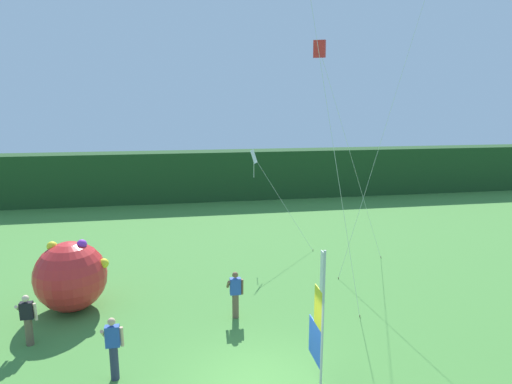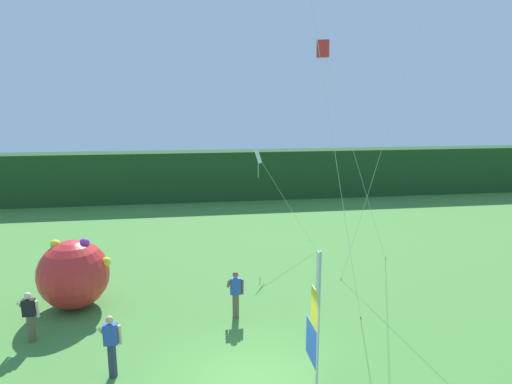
{
  "view_description": "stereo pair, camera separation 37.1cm",
  "coord_description": "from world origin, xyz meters",
  "px_view_note": "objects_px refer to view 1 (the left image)",
  "views": [
    {
      "loc": [
        -1.83,
        -9.64,
        7.07
      ],
      "look_at": [
        0.54,
        3.45,
        4.39
      ],
      "focal_mm": 30.36,
      "sensor_mm": 36.0,
      "label": 1
    },
    {
      "loc": [
        -1.46,
        -9.7,
        7.07
      ],
      "look_at": [
        0.54,
        3.45,
        4.39
      ],
      "focal_mm": 30.36,
      "sensor_mm": 36.0,
      "label": 2
    }
  ],
  "objects_px": {
    "banner_flag": "(319,323)",
    "person_near_banner": "(235,293)",
    "kite_white_diamond_2": "(257,163)",
    "inflatable_balloon": "(71,276)",
    "kite_red_box_0": "(320,50)",
    "person_far_left": "(28,319)",
    "person_mid_field": "(113,347)"
  },
  "relations": [
    {
      "from": "banner_flag",
      "to": "person_near_banner",
      "type": "height_order",
      "value": "banner_flag"
    },
    {
      "from": "banner_flag",
      "to": "kite_white_diamond_2",
      "type": "xyz_separation_m",
      "value": [
        0.54,
        11.21,
        2.49
      ]
    },
    {
      "from": "inflatable_balloon",
      "to": "banner_flag",
      "type": "bearing_deg",
      "value": -39.04
    },
    {
      "from": "person_near_banner",
      "to": "kite_white_diamond_2",
      "type": "distance_m",
      "value": 8.14
    },
    {
      "from": "banner_flag",
      "to": "kite_red_box_0",
      "type": "height_order",
      "value": "kite_red_box_0"
    },
    {
      "from": "person_far_left",
      "to": "inflatable_balloon",
      "type": "bearing_deg",
      "value": 71.47
    },
    {
      "from": "person_near_banner",
      "to": "inflatable_balloon",
      "type": "relative_size",
      "value": 0.64
    },
    {
      "from": "kite_white_diamond_2",
      "to": "inflatable_balloon",
      "type": "bearing_deg",
      "value": -144.29
    },
    {
      "from": "banner_flag",
      "to": "inflatable_balloon",
      "type": "distance_m",
      "value": 9.13
    },
    {
      "from": "person_near_banner",
      "to": "inflatable_balloon",
      "type": "xyz_separation_m",
      "value": [
        -5.56,
        1.61,
        0.37
      ]
    },
    {
      "from": "person_far_left",
      "to": "person_near_banner",
      "type": "bearing_deg",
      "value": 5.55
    },
    {
      "from": "person_far_left",
      "to": "kite_red_box_0",
      "type": "relative_size",
      "value": 0.17
    },
    {
      "from": "person_near_banner",
      "to": "person_mid_field",
      "type": "distance_m",
      "value": 4.52
    },
    {
      "from": "person_far_left",
      "to": "inflatable_balloon",
      "type": "relative_size",
      "value": 0.63
    },
    {
      "from": "banner_flag",
      "to": "inflatable_balloon",
      "type": "xyz_separation_m",
      "value": [
        -7.08,
        5.74,
        -0.58
      ]
    },
    {
      "from": "person_near_banner",
      "to": "kite_red_box_0",
      "type": "bearing_deg",
      "value": 42.37
    },
    {
      "from": "banner_flag",
      "to": "inflatable_balloon",
      "type": "relative_size",
      "value": 1.49
    },
    {
      "from": "inflatable_balloon",
      "to": "kite_white_diamond_2",
      "type": "bearing_deg",
      "value": 35.71
    },
    {
      "from": "banner_flag",
      "to": "kite_white_diamond_2",
      "type": "height_order",
      "value": "kite_white_diamond_2"
    },
    {
      "from": "person_mid_field",
      "to": "person_far_left",
      "type": "height_order",
      "value": "person_mid_field"
    },
    {
      "from": "kite_red_box_0",
      "to": "inflatable_balloon",
      "type": "bearing_deg",
      "value": -168.32
    },
    {
      "from": "banner_flag",
      "to": "kite_red_box_0",
      "type": "relative_size",
      "value": 0.39
    },
    {
      "from": "person_mid_field",
      "to": "kite_white_diamond_2",
      "type": "distance_m",
      "value": 11.85
    },
    {
      "from": "person_near_banner",
      "to": "person_far_left",
      "type": "bearing_deg",
      "value": -174.45
    },
    {
      "from": "kite_white_diamond_2",
      "to": "person_far_left",
      "type": "bearing_deg",
      "value": -137.37
    },
    {
      "from": "person_near_banner",
      "to": "kite_white_diamond_2",
      "type": "bearing_deg",
      "value": 73.78
    },
    {
      "from": "person_mid_field",
      "to": "kite_white_diamond_2",
      "type": "relative_size",
      "value": 0.35
    },
    {
      "from": "person_near_banner",
      "to": "inflatable_balloon",
      "type": "bearing_deg",
      "value": 163.83
    },
    {
      "from": "person_near_banner",
      "to": "kite_white_diamond_2",
      "type": "relative_size",
      "value": 0.33
    },
    {
      "from": "person_far_left",
      "to": "kite_red_box_0",
      "type": "distance_m",
      "value": 13.83
    },
    {
      "from": "person_mid_field",
      "to": "person_near_banner",
      "type": "bearing_deg",
      "value": 38.04
    },
    {
      "from": "person_mid_field",
      "to": "kite_red_box_0",
      "type": "xyz_separation_m",
      "value": [
        7.47,
        6.36,
        8.25
      ]
    }
  ]
}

